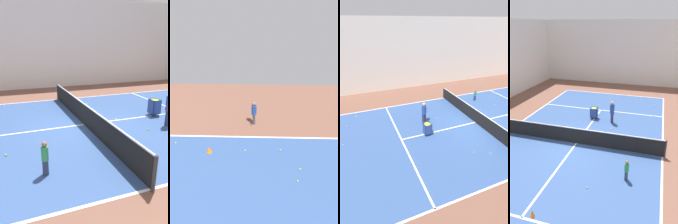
{
  "view_description": "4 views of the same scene",
  "coord_description": "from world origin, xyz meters",
  "views": [
    {
      "loc": [
        8.99,
        -3.3,
        3.67
      ],
      "look_at": [
        0.0,
        0.0,
        0.62
      ],
      "focal_mm": 35.0,
      "sensor_mm": 36.0,
      "label": 1
    },
    {
      "loc": [
        0.51,
        -1.78,
        6.81
      ],
      "look_at": [
        0.79,
        -11.65,
        0.73
      ],
      "focal_mm": 35.0,
      "sensor_mm": 36.0,
      "label": 2
    },
    {
      "loc": [
        -8.99,
        7.83,
        6.81
      ],
      "look_at": [
        1.42,
        3.6,
        0.91
      ],
      "focal_mm": 28.0,
      "sensor_mm": 36.0,
      "label": 3
    },
    {
      "loc": [
        4.39,
        -10.79,
        6.81
      ],
      "look_at": [
        -0.06,
        3.96,
        0.51
      ],
      "focal_mm": 35.0,
      "sensor_mm": 36.0,
      "label": 4
    }
  ],
  "objects": [
    {
      "name": "line_baseline_near",
      "position": [
        0.0,
        -10.43,
        0.01
      ],
      "size": [
        10.1,
        0.1,
        0.0
      ],
      "primitive_type": "cube",
      "color": "white",
      "rests_on": "ground"
    },
    {
      "name": "player_near_baseline",
      "position": [
        0.79,
        -11.64,
        0.76
      ],
      "size": [
        0.27,
        0.59,
        1.33
      ],
      "rotation": [
        0.0,
        0.0,
        1.55
      ],
      "color": "#4C4C56",
      "rests_on": "ground"
    },
    {
      "name": "training_cone_1",
      "position": [
        2.77,
        -9.27,
        0.15
      ],
      "size": [
        0.26,
        0.26,
        0.29
      ],
      "primitive_type": "cone",
      "color": "orange",
      "rests_on": "ground"
    },
    {
      "name": "tennis_ball_0",
      "position": [
        4.51,
        -9.84,
        0.04
      ],
      "size": [
        0.07,
        0.07,
        0.07
      ],
      "primitive_type": "sphere",
      "color": "yellow",
      "rests_on": "ground"
    },
    {
      "name": "tennis_ball_5",
      "position": [
        -0.49,
        -9.48,
        0.04
      ],
      "size": [
        0.07,
        0.07,
        0.07
      ],
      "primitive_type": "sphere",
      "color": "yellow",
      "rests_on": "ground"
    },
    {
      "name": "tennis_ball_12",
      "position": [
        -1.22,
        -8.3,
        0.04
      ],
      "size": [
        0.07,
        0.07,
        0.07
      ],
      "primitive_type": "sphere",
      "color": "yellow",
      "rests_on": "ground"
    },
    {
      "name": "tennis_ball_16",
      "position": [
        -1.03,
        -7.68,
        0.04
      ],
      "size": [
        0.07,
        0.07,
        0.07
      ],
      "primitive_type": "sphere",
      "color": "yellow",
      "rests_on": "ground"
    },
    {
      "name": "tennis_ball_20",
      "position": [
        1.13,
        -9.39,
        0.04
      ],
      "size": [
        0.07,
        0.07,
        0.07
      ],
      "primitive_type": "sphere",
      "color": "yellow",
      "rests_on": "ground"
    }
  ]
}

